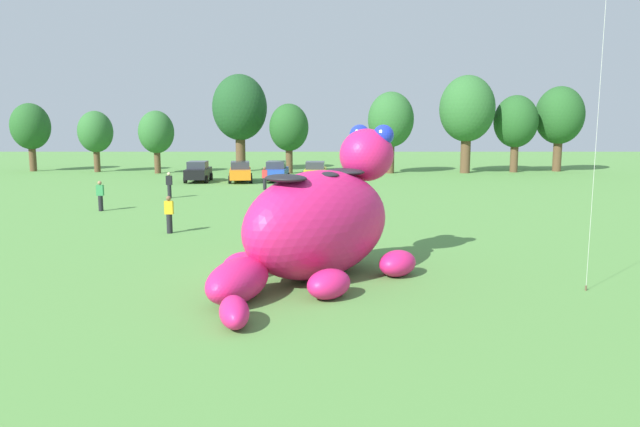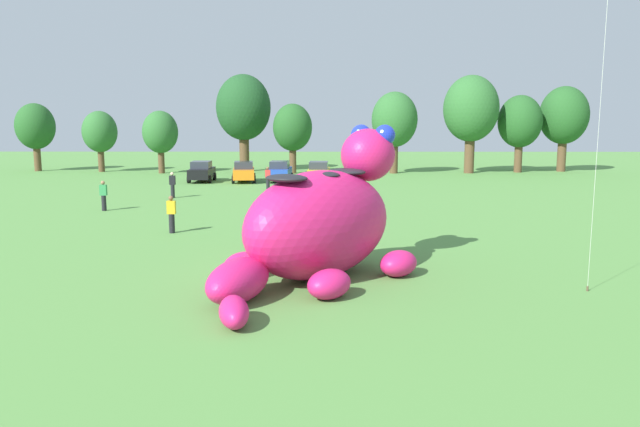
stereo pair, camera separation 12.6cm
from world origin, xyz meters
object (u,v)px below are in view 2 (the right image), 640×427
at_px(car_yellow, 319,172).
at_px(spectator_mid_field, 268,178).
at_px(spectator_by_cars, 172,215).
at_px(spectator_wandering, 104,196).
at_px(spectator_far_side, 274,224).
at_px(car_orange, 244,172).
at_px(car_blue, 280,171).
at_px(spectator_near_inflatable, 172,185).
at_px(giant_inflatable_creature, 320,223).
at_px(car_black, 202,171).

relative_size(car_yellow, spectator_mid_field, 2.44).
distance_m(spectator_by_cars, spectator_wandering, 8.82).
distance_m(spectator_mid_field, spectator_far_side, 19.90).
xyz_separation_m(car_orange, car_blue, (2.98, 0.38, 0.00)).
relative_size(spectator_wandering, spectator_far_side, 1.00).
xyz_separation_m(car_orange, spectator_far_side, (4.67, -25.56, -0.01)).
bearing_deg(spectator_by_cars, car_yellow, 74.33).
bearing_deg(spectator_mid_field, spectator_near_inflatable, -140.86).
distance_m(car_yellow, spectator_near_inflatable, 14.16).
height_order(giant_inflatable_creature, spectator_by_cars, giant_inflatable_creature).
bearing_deg(spectator_near_inflatable, car_yellow, 47.49).
bearing_deg(car_blue, car_orange, -172.78).
xyz_separation_m(spectator_mid_field, spectator_by_cars, (-2.75, -17.35, 0.00)).
bearing_deg(spectator_far_side, car_orange, 100.35).
bearing_deg(spectator_mid_field, giant_inflatable_creature, -80.83).
height_order(spectator_near_inflatable, spectator_far_side, same).
xyz_separation_m(car_black, spectator_by_cars, (3.36, -23.34, -0.01)).
distance_m(car_black, spectator_wandering, 16.67).
relative_size(car_orange, spectator_mid_field, 2.50).
bearing_deg(spectator_near_inflatable, spectator_mid_field, 39.14).
relative_size(car_yellow, spectator_near_inflatable, 2.44).
height_order(spectator_mid_field, spectator_wandering, same).
bearing_deg(spectator_far_side, spectator_by_cars, 153.41).
relative_size(car_black, car_blue, 1.00).
relative_size(giant_inflatable_creature, spectator_near_inflatable, 5.38).
height_order(car_orange, car_blue, same).
bearing_deg(car_orange, spectator_far_side, -79.65).
bearing_deg(spectator_by_cars, spectator_mid_field, 80.98).
bearing_deg(car_orange, car_blue, 7.22).
height_order(car_orange, spectator_mid_field, car_orange).
bearing_deg(spectator_wandering, spectator_far_side, -41.54).
xyz_separation_m(spectator_by_cars, spectator_wandering, (-5.59, 6.83, 0.00)).
relative_size(car_black, car_yellow, 0.99).
relative_size(car_yellow, spectator_wandering, 2.44).
xyz_separation_m(spectator_near_inflatable, spectator_far_side, (7.98, -15.01, 0.00)).
bearing_deg(giant_inflatable_creature, car_black, 108.11).
distance_m(car_yellow, spectator_by_cars, 23.90).
bearing_deg(car_orange, spectator_wandering, -109.55).
bearing_deg(giant_inflatable_creature, spectator_near_inflatable, 116.03).
height_order(car_black, car_blue, same).
relative_size(giant_inflatable_creature, car_orange, 2.15).
bearing_deg(spectator_wandering, car_blue, 62.26).
relative_size(giant_inflatable_creature, spectator_far_side, 5.38).
height_order(car_blue, spectator_far_side, car_blue).
relative_size(spectator_near_inflatable, spectator_far_side, 1.00).
height_order(car_black, car_yellow, same).
bearing_deg(car_orange, car_yellow, -1.05).
bearing_deg(car_black, spectator_far_side, -72.30).
distance_m(giant_inflatable_creature, spectator_by_cars, 10.35).
height_order(spectator_mid_field, spectator_far_side, same).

